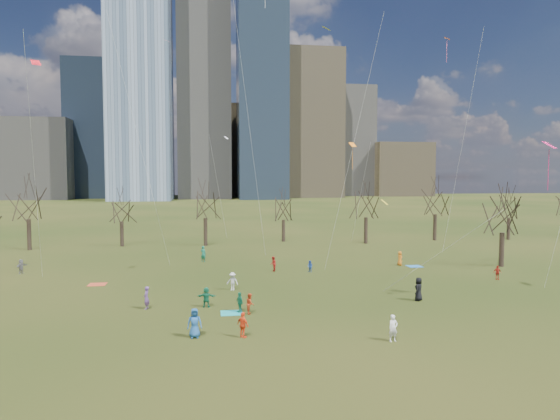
{
  "coord_description": "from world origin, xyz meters",
  "views": [
    {
      "loc": [
        -6.52,
        -33.36,
        10.04
      ],
      "look_at": [
        0.0,
        12.0,
        7.0
      ],
      "focal_mm": 32.0,
      "sensor_mm": 36.0,
      "label": 1
    }
  ],
  "objects": [
    {
      "name": "person_7",
      "position": [
        -11.27,
        5.07,
        0.86
      ],
      "size": [
        0.52,
        0.7,
        1.73
      ],
      "primitive_type": "imported",
      "rotation": [
        0.0,
        0.0,
        4.53
      ],
      "color": "#6B468C",
      "rests_on": "ground"
    },
    {
      "name": "person_16",
      "position": [
        -4.3,
        3.2,
        0.75
      ],
      "size": [
        0.69,
        0.95,
        1.5
      ],
      "primitive_type": "imported",
      "rotation": [
        0.0,
        0.0,
        5.13
      ],
      "color": "#19724C",
      "rests_on": "ground"
    },
    {
      "name": "person_4",
      "position": [
        -4.46,
        -2.77,
        0.81
      ],
      "size": [
        0.91,
        0.98,
        1.61
      ],
      "primitive_type": "imported",
      "rotation": [
        0.0,
        0.0,
        2.26
      ],
      "color": "#FB4B1B",
      "rests_on": "ground"
    },
    {
      "name": "person_10",
      "position": [
        21.43,
        11.41,
        0.69
      ],
      "size": [
        0.85,
        0.44,
        1.38
      ],
      "primitive_type": "imported",
      "rotation": [
        0.0,
        0.0,
        6.16
      ],
      "color": "red",
      "rests_on": "ground"
    },
    {
      "name": "blanket_crimson",
      "position": [
        -16.89,
        14.6,
        0.01
      ],
      "size": [
        1.6,
        1.5,
        0.03
      ],
      "primitive_type": "cube",
      "color": "#C44427",
      "rests_on": "ground"
    },
    {
      "name": "person_11",
      "position": [
        -25.88,
        21.26,
        0.76
      ],
      "size": [
        0.94,
        1.47,
        1.51
      ],
      "primitive_type": "imported",
      "rotation": [
        0.0,
        0.0,
        1.18
      ],
      "color": "slate",
      "rests_on": "ground"
    },
    {
      "name": "person_0",
      "position": [
        -7.46,
        -2.32,
        0.93
      ],
      "size": [
        0.93,
        0.62,
        1.86
      ],
      "primitive_type": "imported",
      "rotation": [
        0.0,
        0.0,
        0.03
      ],
      "color": "#215592",
      "rests_on": "ground"
    },
    {
      "name": "person_1",
      "position": [
        4.57,
        -4.78,
        0.83
      ],
      "size": [
        0.67,
        0.52,
        1.65
      ],
      "primitive_type": "imported",
      "rotation": [
        0.0,
        0.0,
        0.21
      ],
      "color": "white",
      "rests_on": "ground"
    },
    {
      "name": "person_6",
      "position": [
        10.3,
        4.53,
        0.95
      ],
      "size": [
        1.08,
        1.1,
        1.91
      ],
      "primitive_type": "imported",
      "rotation": [
        0.0,
        0.0,
        3.97
      ],
      "color": "black",
      "rests_on": "ground"
    },
    {
      "name": "person_13",
      "position": [
        -7.2,
        25.95,
        0.94
      ],
      "size": [
        0.82,
        0.76,
        1.88
      ],
      "primitive_type": "imported",
      "rotation": [
        0.0,
        0.0,
        2.55
      ],
      "color": "#197356",
      "rests_on": "ground"
    },
    {
      "name": "blanket_teal",
      "position": [
        -4.91,
        2.99,
        0.01
      ],
      "size": [
        1.6,
        1.5,
        0.03
      ],
      "primitive_type": "cube",
      "color": "teal",
      "rests_on": "ground"
    },
    {
      "name": "bare_tree_row",
      "position": [
        -0.09,
        37.22,
        6.12
      ],
      "size": [
        113.04,
        29.8,
        9.5
      ],
      "color": "black",
      "rests_on": "ground"
    },
    {
      "name": "downtown_skyline",
      "position": [
        -2.43,
        210.64,
        39.01
      ],
      "size": [
        212.5,
        78.0,
        118.0
      ],
      "color": "slate",
      "rests_on": "ground"
    },
    {
      "name": "person_8",
      "position": [
        4.03,
        17.73,
        0.62
      ],
      "size": [
        0.74,
        0.76,
        1.24
      ],
      "primitive_type": "imported",
      "rotation": [
        0.0,
        0.0,
        5.39
      ],
      "color": "#274EA9",
      "rests_on": "ground"
    },
    {
      "name": "ground",
      "position": [
        0.0,
        0.0,
        0.0
      ],
      "size": [
        500.0,
        500.0,
        0.0
      ],
      "primitive_type": "plane",
      "color": "black",
      "rests_on": "ground"
    },
    {
      "name": "person_5",
      "position": [
        -6.76,
        4.95,
        0.79
      ],
      "size": [
        1.51,
        0.69,
        1.57
      ],
      "primitive_type": "imported",
      "rotation": [
        0.0,
        0.0,
        2.98
      ],
      "color": "#19724E",
      "rests_on": "ground"
    },
    {
      "name": "blanket_navy",
      "position": [
        16.35,
        19.37,
        0.01
      ],
      "size": [
        1.6,
        1.5,
        0.03
      ],
      "primitive_type": "cube",
      "color": "#266CB5",
      "rests_on": "ground"
    },
    {
      "name": "person_9",
      "position": [
        -4.48,
        10.47,
        0.8
      ],
      "size": [
        1.18,
        0.93,
        1.6
      ],
      "primitive_type": "imported",
      "rotation": [
        0.0,
        0.0,
        5.92
      ],
      "color": "silver",
      "rests_on": "ground"
    },
    {
      "name": "person_12",
      "position": [
        14.92,
        20.18,
        0.82
      ],
      "size": [
        0.57,
        0.83,
        1.64
      ],
      "primitive_type": "imported",
      "rotation": [
        0.0,
        0.0,
        1.63
      ],
      "color": "orange",
      "rests_on": "ground"
    },
    {
      "name": "person_14",
      "position": [
        0.24,
        18.8,
        0.79
      ],
      "size": [
        0.74,
        0.88,
        1.59
      ],
      "primitive_type": "imported",
      "rotation": [
        0.0,
        0.0,
        4.51
      ],
      "color": "#B21E19",
      "rests_on": "ground"
    },
    {
      "name": "kites_airborne",
      "position": [
        6.87,
        14.61,
        12.81
      ],
      "size": [
        56.03,
        44.56,
        28.99
      ],
      "color": "yellow",
      "rests_on": "ground"
    },
    {
      "name": "person_2",
      "position": [
        -3.57,
        2.61,
        0.76
      ],
      "size": [
        0.64,
        0.78,
        1.52
      ],
      "primitive_type": "imported",
      "rotation": [
        0.0,
        0.0,
        1.49
      ],
      "color": "#C33F1B",
      "rests_on": "ground"
    }
  ]
}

